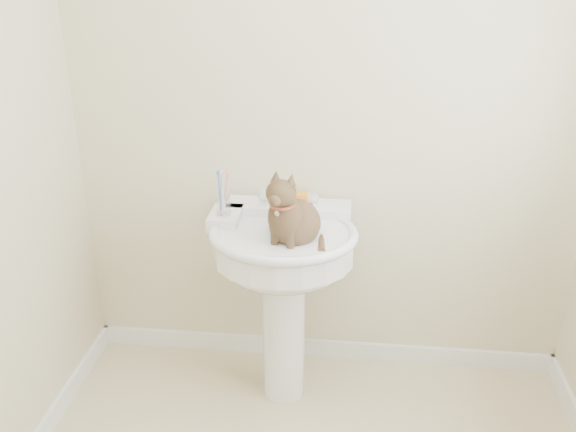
% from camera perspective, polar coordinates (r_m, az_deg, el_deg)
% --- Properties ---
extents(wall_back, '(2.20, 0.00, 2.50)m').
position_cam_1_polar(wall_back, '(2.55, 3.73, 10.29)').
color(wall_back, beige).
rests_on(wall_back, ground).
extents(baseboard_back, '(2.20, 0.02, 0.09)m').
position_cam_1_polar(baseboard_back, '(3.06, 3.11, -12.25)').
color(baseboard_back, white).
rests_on(baseboard_back, floor).
extents(pedestal_sink, '(0.61, 0.60, 0.85)m').
position_cam_1_polar(pedestal_sink, '(2.50, -0.47, -4.38)').
color(pedestal_sink, white).
rests_on(pedestal_sink, floor).
extents(faucet, '(0.28, 0.12, 0.14)m').
position_cam_1_polar(faucet, '(2.54, -0.03, 1.67)').
color(faucet, silver).
rests_on(faucet, pedestal_sink).
extents(soap_bar, '(0.10, 0.08, 0.03)m').
position_cam_1_polar(soap_bar, '(2.63, 1.04, 1.81)').
color(soap_bar, orange).
rests_on(soap_bar, pedestal_sink).
extents(toothbrush_cup, '(0.07, 0.07, 0.18)m').
position_cam_1_polar(toothbrush_cup, '(2.48, -6.08, 1.16)').
color(toothbrush_cup, silver).
rests_on(toothbrush_cup, pedestal_sink).
extents(cat, '(0.22, 0.28, 0.41)m').
position_cam_1_polar(cat, '(2.34, 0.44, -0.28)').
color(cat, brown).
rests_on(cat, pedestal_sink).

